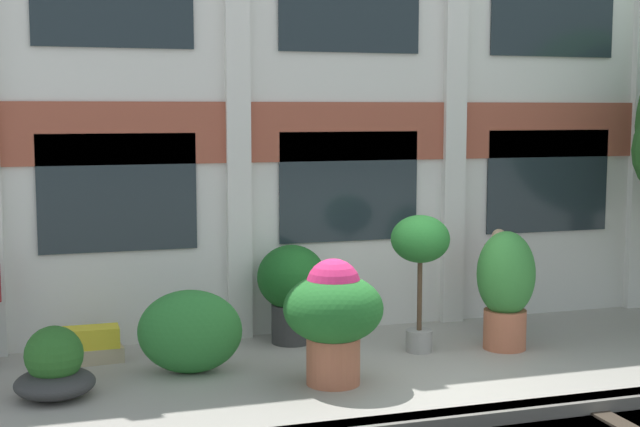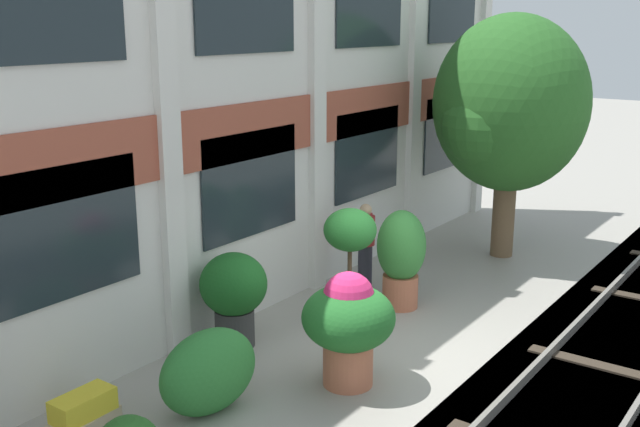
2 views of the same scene
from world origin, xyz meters
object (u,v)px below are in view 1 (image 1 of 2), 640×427
Objects in this scene: resident_by_doorway at (498,276)px; topiary_hedge at (190,332)px; potted_plant_fluted_column at (506,285)px; potted_plant_square_trough at (91,346)px; potted_plant_wide_bowl at (54,369)px; potted_plant_glazed_jar at (333,312)px; potted_plant_stone_basin at (292,285)px; potted_plant_terracotta_small at (420,248)px.

resident_by_doorway is 5.01m from topiary_hedge.
potted_plant_square_trough is at bearing 169.51° from potted_plant_fluted_column.
potted_plant_wide_bowl is at bearing -89.65° from resident_by_doorway.
potted_plant_glazed_jar is 1.09× the size of potted_plant_stone_basin.
potted_plant_square_trough is (-2.85, 1.90, -0.69)m from potted_plant_glazed_jar.
topiary_hedge reaches higher than potted_plant_square_trough.
potted_plant_wide_bowl is 6.80m from resident_by_doorway.
potted_plant_stone_basin is 1.07× the size of topiary_hedge.
potted_plant_wide_bowl is 0.49× the size of potted_plant_terracotta_small.
potted_plant_glazed_jar is at bearing -8.26° from potted_plant_wide_bowl.
potted_plant_fluted_column is 4.54m from topiary_hedge.
topiary_hedge is (-1.68, -1.09, -0.31)m from potted_plant_stone_basin.
potted_plant_wide_bowl is at bearing -109.52° from potted_plant_square_trough.
potted_plant_glazed_jar is 3.44m from potted_plant_wide_bowl.
potted_plant_fluted_column is (2.88, 0.84, 0.01)m from potted_plant_glazed_jar.
resident_by_doorway is at bearing -4.66° from potted_plant_stone_basin.
potted_plant_square_trough is at bearing 146.34° from potted_plant_glazed_jar.
potted_plant_square_trough is 0.59× the size of potted_plant_stone_basin.
resident_by_doorway is at bearing -0.79° from potted_plant_square_trough.
potted_plant_glazed_jar is 1.17× the size of topiary_hedge.
potted_plant_stone_basin is at bearing 3.57° from potted_plant_square_trough.
potted_plant_fluted_column reaches higher than potted_plant_wide_bowl.
potted_plant_stone_basin is (0.04, 2.08, -0.06)m from potted_plant_glazed_jar.
potted_plant_stone_basin is at bearing 88.96° from potted_plant_glazed_jar.
potted_plant_wide_bowl is 5.16m from potted_plant_terracotta_small.
potted_plant_glazed_jar is at bearing -91.04° from potted_plant_stone_basin.
topiary_hedge is at bearing 178.03° from potted_plant_fluted_column.
resident_by_doorway is (6.15, -0.08, 0.63)m from potted_plant_square_trough.
potted_plant_wide_bowl is (-6.24, -0.35, -0.58)m from potted_plant_fluted_column.
potted_plant_terracotta_small reaches higher than topiary_hedge.
potted_plant_terracotta_small reaches higher than potted_plant_wide_bowl.
potted_plant_terracotta_small is at bearing 33.00° from potted_plant_glazed_jar.
potted_plant_wide_bowl is 0.66× the size of potted_plant_stone_basin.
potted_plant_fluted_column is at bearing 3.23° from potted_plant_wide_bowl.
potted_plant_fluted_column reaches higher than potted_plant_square_trough.
potted_plant_terracotta_small is at bearing 1.26° from topiary_hedge.
topiary_hedge is at bearing -36.78° from potted_plant_square_trough.
potted_plant_fluted_column is at bearing -10.42° from potted_plant_terracotta_small.
resident_by_doorway reaches higher than potted_plant_wide_bowl.
resident_by_doorway is (3.26, -0.27, -0.00)m from potted_plant_stone_basin.
topiary_hedge is at bearing -178.74° from potted_plant_terracotta_small.
potted_plant_square_trough is at bearing 143.22° from topiary_hedge.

